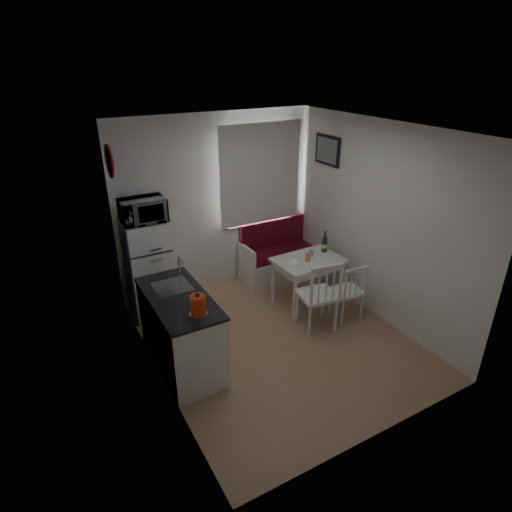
{
  "coord_description": "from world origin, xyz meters",
  "views": [
    {
      "loc": [
        -2.42,
        -3.77,
        3.29
      ],
      "look_at": [
        -0.03,
        0.5,
        0.97
      ],
      "focal_mm": 30.0,
      "sensor_mm": 36.0,
      "label": 1
    }
  ],
  "objects_px": {
    "dining_table": "(308,264)",
    "microwave": "(143,210)",
    "kettle": "(198,305)",
    "chair_right": "(352,287)",
    "chair_left": "(323,289)",
    "bench": "(279,258)",
    "wine_bottle": "(325,241)",
    "fridge": "(149,268)",
    "kitchen_counter": "(181,330)"
  },
  "relations": [
    {
      "from": "kettle",
      "to": "fridge",
      "type": "bearing_deg",
      "value": 91.0
    },
    {
      "from": "kitchen_counter",
      "to": "dining_table",
      "type": "relative_size",
      "value": 1.4
    },
    {
      "from": "microwave",
      "to": "kettle",
      "type": "relative_size",
      "value": 2.16
    },
    {
      "from": "microwave",
      "to": "kettle",
      "type": "distance_m",
      "value": 1.74
    },
    {
      "from": "fridge",
      "to": "kettle",
      "type": "relative_size",
      "value": 5.35
    },
    {
      "from": "chair_right",
      "to": "kettle",
      "type": "distance_m",
      "value": 2.32
    },
    {
      "from": "kitchen_counter",
      "to": "fridge",
      "type": "relative_size",
      "value": 0.96
    },
    {
      "from": "bench",
      "to": "kettle",
      "type": "bearing_deg",
      "value": -139.06
    },
    {
      "from": "bench",
      "to": "kettle",
      "type": "relative_size",
      "value": 4.98
    },
    {
      "from": "bench",
      "to": "chair_left",
      "type": "xyz_separation_m",
      "value": [
        -0.35,
        -1.61,
        0.31
      ]
    },
    {
      "from": "dining_table",
      "to": "wine_bottle",
      "type": "distance_m",
      "value": 0.43
    },
    {
      "from": "dining_table",
      "to": "microwave",
      "type": "distance_m",
      "value": 2.36
    },
    {
      "from": "bench",
      "to": "fridge",
      "type": "bearing_deg",
      "value": -177.06
    },
    {
      "from": "chair_right",
      "to": "kettle",
      "type": "height_order",
      "value": "kettle"
    },
    {
      "from": "bench",
      "to": "dining_table",
      "type": "height_order",
      "value": "bench"
    },
    {
      "from": "dining_table",
      "to": "kettle",
      "type": "height_order",
      "value": "kettle"
    },
    {
      "from": "microwave",
      "to": "wine_bottle",
      "type": "bearing_deg",
      "value": -15.95
    },
    {
      "from": "fridge",
      "to": "wine_bottle",
      "type": "xyz_separation_m",
      "value": [
        2.38,
        -0.73,
        0.17
      ]
    },
    {
      "from": "chair_left",
      "to": "kettle",
      "type": "height_order",
      "value": "kettle"
    },
    {
      "from": "chair_left",
      "to": "bench",
      "type": "bearing_deg",
      "value": 86.67
    },
    {
      "from": "wine_bottle",
      "to": "kettle",
      "type": "bearing_deg",
      "value": -157.24
    },
    {
      "from": "bench",
      "to": "chair_right",
      "type": "relative_size",
      "value": 2.9
    },
    {
      "from": "kitchen_counter",
      "to": "dining_table",
      "type": "xyz_separation_m",
      "value": [
        2.05,
        0.41,
        0.16
      ]
    },
    {
      "from": "chair_right",
      "to": "fridge",
      "type": "distance_m",
      "value": 2.73
    },
    {
      "from": "bench",
      "to": "dining_table",
      "type": "xyz_separation_m",
      "value": [
        -0.1,
        -0.94,
        0.31
      ]
    },
    {
      "from": "fridge",
      "to": "kettle",
      "type": "xyz_separation_m",
      "value": [
        0.03,
        -1.72,
        0.34
      ]
    },
    {
      "from": "bench",
      "to": "kettle",
      "type": "height_order",
      "value": "kettle"
    },
    {
      "from": "kettle",
      "to": "bench",
      "type": "bearing_deg",
      "value": 40.94
    },
    {
      "from": "dining_table",
      "to": "bench",
      "type": "bearing_deg",
      "value": 82.1
    },
    {
      "from": "bench",
      "to": "kitchen_counter",
      "type": "bearing_deg",
      "value": -147.86
    },
    {
      "from": "bench",
      "to": "wine_bottle",
      "type": "bearing_deg",
      "value": -73.68
    },
    {
      "from": "kettle",
      "to": "chair_right",
      "type": "bearing_deg",
      "value": 5.88
    },
    {
      "from": "chair_left",
      "to": "fridge",
      "type": "bearing_deg",
      "value": 148.91
    },
    {
      "from": "chair_left",
      "to": "microwave",
      "type": "xyz_separation_m",
      "value": [
        -1.78,
        1.45,
        0.91
      ]
    },
    {
      "from": "kettle",
      "to": "microwave",
      "type": "bearing_deg",
      "value": 91.03
    },
    {
      "from": "chair_left",
      "to": "dining_table",
      "type": "bearing_deg",
      "value": 78.66
    },
    {
      "from": "microwave",
      "to": "kitchen_counter",
      "type": "bearing_deg",
      "value": -90.94
    },
    {
      "from": "chair_right",
      "to": "microwave",
      "type": "bearing_deg",
      "value": 152.43
    },
    {
      "from": "kitchen_counter",
      "to": "dining_table",
      "type": "bearing_deg",
      "value": 11.41
    },
    {
      "from": "dining_table",
      "to": "chair_right",
      "type": "relative_size",
      "value": 2.15
    },
    {
      "from": "chair_left",
      "to": "microwave",
      "type": "distance_m",
      "value": 2.47
    },
    {
      "from": "microwave",
      "to": "wine_bottle",
      "type": "height_order",
      "value": "microwave"
    },
    {
      "from": "bench",
      "to": "chair_left",
      "type": "bearing_deg",
      "value": -102.38
    },
    {
      "from": "bench",
      "to": "dining_table",
      "type": "relative_size",
      "value": 1.35
    },
    {
      "from": "chair_left",
      "to": "kitchen_counter",
      "type": "bearing_deg",
      "value": -179.11
    },
    {
      "from": "chair_right",
      "to": "kettle",
      "type": "xyz_separation_m",
      "value": [
        -2.25,
        -0.23,
        0.52
      ]
    },
    {
      "from": "bench",
      "to": "chair_left",
      "type": "height_order",
      "value": "chair_left"
    },
    {
      "from": "dining_table",
      "to": "chair_right",
      "type": "bearing_deg",
      "value": -70.68
    },
    {
      "from": "chair_right",
      "to": "microwave",
      "type": "xyz_separation_m",
      "value": [
        -2.28,
        1.43,
        1.01
      ]
    },
    {
      "from": "dining_table",
      "to": "microwave",
      "type": "height_order",
      "value": "microwave"
    }
  ]
}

